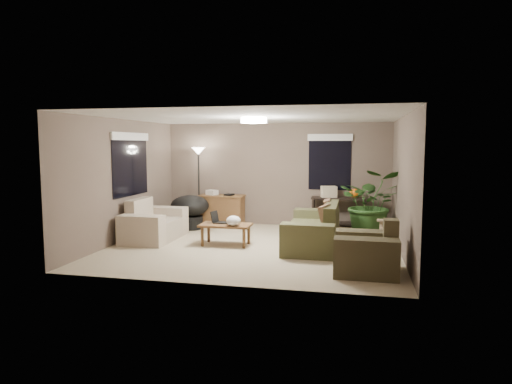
% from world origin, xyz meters
% --- Properties ---
extents(room_shell, '(5.50, 5.50, 5.50)m').
position_xyz_m(room_shell, '(0.00, 0.00, 1.25)').
color(room_shell, '#BBAE8B').
rests_on(room_shell, ground).
extents(main_sofa, '(0.95, 2.20, 0.85)m').
position_xyz_m(main_sofa, '(1.16, 0.27, 0.29)').
color(main_sofa, brown).
rests_on(main_sofa, ground).
extents(throw_pillows, '(0.32, 1.37, 0.47)m').
position_xyz_m(throw_pillows, '(1.41, 0.27, 0.65)').
color(throw_pillows, '#8C7251').
rests_on(throw_pillows, main_sofa).
extents(loveseat, '(0.90, 1.60, 0.85)m').
position_xyz_m(loveseat, '(-2.22, 0.23, 0.30)').
color(loveseat, '#BCB5A0').
rests_on(loveseat, ground).
extents(armchair, '(0.95, 1.00, 0.85)m').
position_xyz_m(armchair, '(2.11, -1.39, 0.30)').
color(armchair, brown).
rests_on(armchair, ground).
extents(coffee_table, '(1.00, 0.55, 0.42)m').
position_xyz_m(coffee_table, '(-0.57, 0.01, 0.36)').
color(coffee_table, brown).
rests_on(coffee_table, ground).
extents(laptop, '(0.39, 0.24, 0.24)m').
position_xyz_m(laptop, '(-0.74, 0.11, 0.48)').
color(laptop, black).
rests_on(laptop, coffee_table).
extents(plastic_bag, '(0.31, 0.29, 0.20)m').
position_xyz_m(plastic_bag, '(-0.37, -0.14, 0.52)').
color(plastic_bag, white).
rests_on(plastic_bag, coffee_table).
extents(desk, '(1.10, 0.50, 0.75)m').
position_xyz_m(desk, '(-1.28, 2.11, 0.38)').
color(desk, brown).
rests_on(desk, ground).
extents(desk_papers, '(0.72, 0.32, 0.12)m').
position_xyz_m(desk_papers, '(-1.43, 2.10, 0.80)').
color(desk_papers, silver).
rests_on(desk_papers, desk).
extents(console_table, '(1.30, 0.40, 0.75)m').
position_xyz_m(console_table, '(1.56, 2.21, 0.44)').
color(console_table, black).
rests_on(console_table, ground).
extents(pumpkin, '(0.32, 0.32, 0.21)m').
position_xyz_m(pumpkin, '(1.91, 2.21, 0.86)').
color(pumpkin, orange).
rests_on(pumpkin, console_table).
extents(cardboard_box, '(0.40, 0.34, 0.26)m').
position_xyz_m(cardboard_box, '(1.31, 2.21, 0.88)').
color(cardboard_box, beige).
rests_on(cardboard_box, console_table).
extents(papasan_chair, '(1.13, 1.13, 0.80)m').
position_xyz_m(papasan_chair, '(-1.89, 1.52, 0.47)').
color(papasan_chair, black).
rests_on(papasan_chair, ground).
extents(floor_lamp, '(0.32, 0.32, 1.91)m').
position_xyz_m(floor_lamp, '(-1.85, 2.06, 1.60)').
color(floor_lamp, black).
rests_on(floor_lamp, ground).
extents(ceiling_fixture, '(0.50, 0.50, 0.10)m').
position_xyz_m(ceiling_fixture, '(0.00, 0.00, 2.44)').
color(ceiling_fixture, white).
rests_on(ceiling_fixture, room_shell).
extents(houseplant, '(1.31, 1.46, 1.14)m').
position_xyz_m(houseplant, '(2.26, 1.47, 0.57)').
color(houseplant, '#2D5923').
rests_on(houseplant, ground).
extents(cat_scratching_post, '(0.32, 0.32, 0.50)m').
position_xyz_m(cat_scratching_post, '(2.46, 0.71, 0.21)').
color(cat_scratching_post, tan).
rests_on(cat_scratching_post, ground).
extents(window_left, '(0.05, 1.56, 1.33)m').
position_xyz_m(window_left, '(-2.73, 0.30, 1.78)').
color(window_left, black).
rests_on(window_left, room_shell).
extents(window_back, '(1.06, 0.05, 1.33)m').
position_xyz_m(window_back, '(1.30, 2.48, 1.79)').
color(window_back, black).
rests_on(window_back, room_shell).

